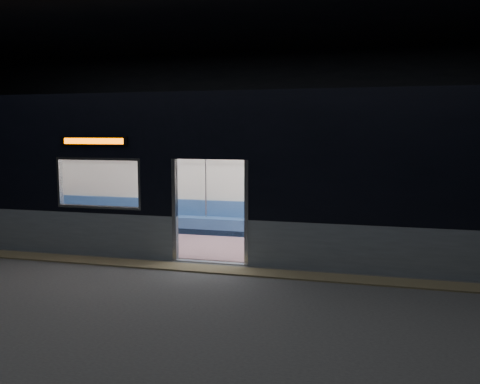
% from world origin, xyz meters
% --- Properties ---
extents(station_floor, '(24.00, 14.00, 0.01)m').
position_xyz_m(station_floor, '(0.00, 0.00, -0.01)').
color(station_floor, '#47494C').
rests_on(station_floor, ground).
extents(station_envelope, '(24.00, 14.00, 5.00)m').
position_xyz_m(station_envelope, '(0.00, 0.00, 3.66)').
color(station_envelope, black).
rests_on(station_envelope, station_floor).
extents(tactile_strip, '(22.80, 0.50, 0.03)m').
position_xyz_m(tactile_strip, '(0.00, 0.55, 0.01)').
color(tactile_strip, '#8C7F59').
rests_on(tactile_strip, station_floor).
extents(metro_car, '(18.00, 3.04, 3.35)m').
position_xyz_m(metro_car, '(-0.00, 2.54, 1.85)').
color(metro_car, '#8C99A8').
rests_on(metro_car, station_floor).
extents(passenger, '(0.40, 0.66, 1.31)m').
position_xyz_m(passenger, '(2.10, 3.55, 0.77)').
color(passenger, black).
rests_on(passenger, metro_car).
extents(handbag, '(0.33, 0.30, 0.14)m').
position_xyz_m(handbag, '(2.13, 3.34, 0.67)').
color(handbag, black).
rests_on(handbag, passenger).
extents(transit_map, '(1.09, 0.03, 0.71)m').
position_xyz_m(transit_map, '(4.19, 3.85, 1.50)').
color(transit_map, white).
rests_on(transit_map, metro_car).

